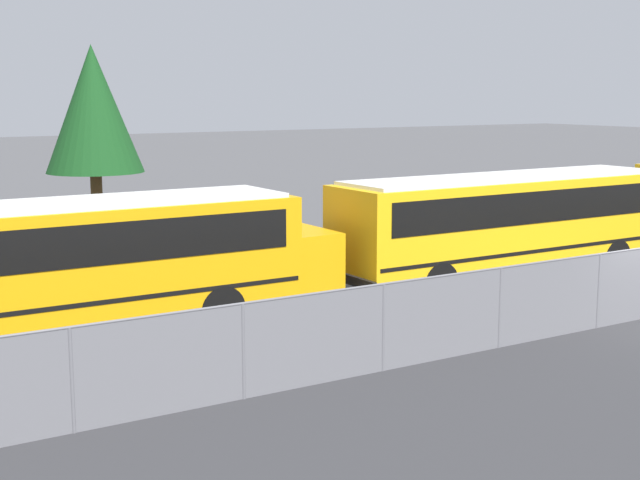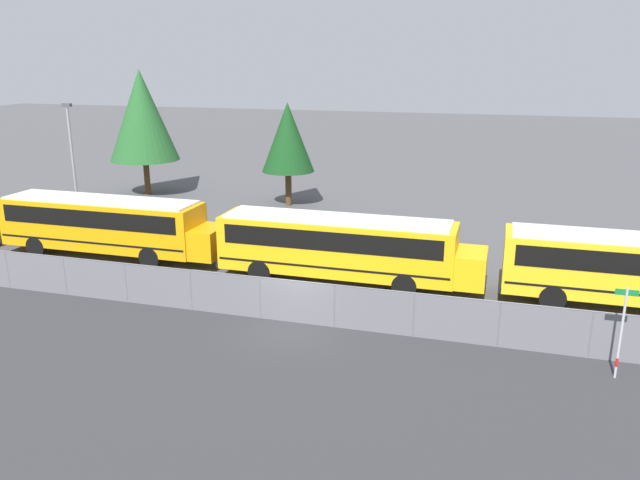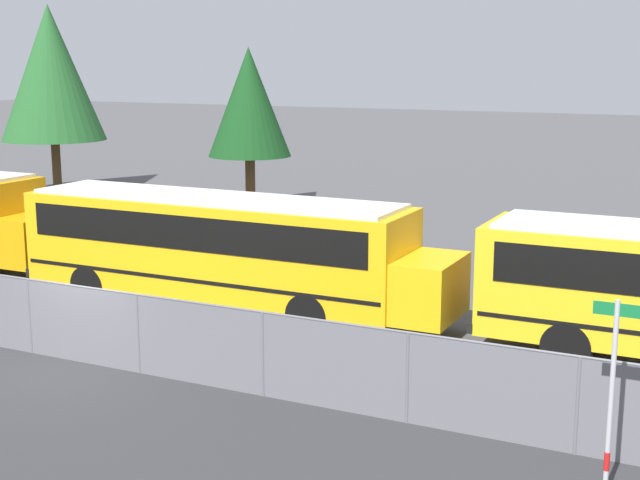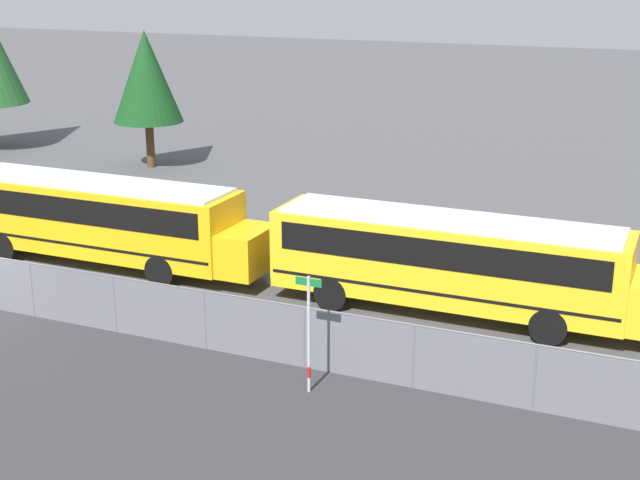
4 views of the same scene
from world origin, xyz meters
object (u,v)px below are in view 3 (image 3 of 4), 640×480
object	(u,v)px
school_bus_2	(222,243)
tree_1	(249,103)
tree_0	(51,73)
street_sign	(611,394)

from	to	relation	value
school_bus_2	tree_1	xyz separation A→B (m)	(-7.59, 14.37, 2.92)
tree_0	tree_1	size ratio (longest dim) A/B	1.30
street_sign	school_bus_2	bearing A→B (deg)	150.25
tree_1	tree_0	bearing A→B (deg)	178.24
school_bus_2	tree_1	bearing A→B (deg)	117.86
tree_0	school_bus_2	bearing A→B (deg)	-37.60
street_sign	tree_1	world-z (taller)	tree_1
street_sign	tree_1	bearing A→B (deg)	131.88
school_bus_2	tree_1	world-z (taller)	tree_1
school_bus_2	street_sign	bearing A→B (deg)	-29.75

